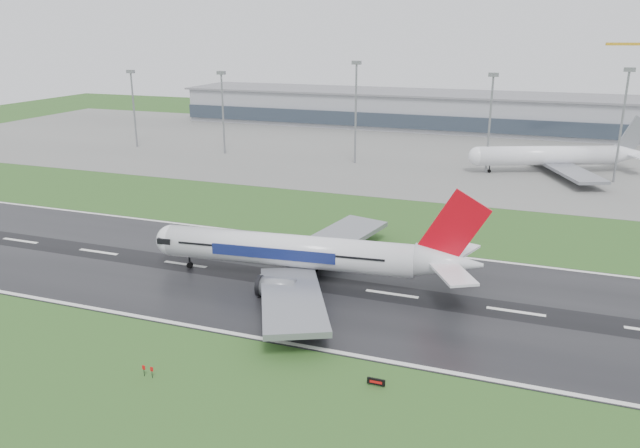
% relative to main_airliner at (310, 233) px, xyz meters
% --- Properties ---
extents(ground, '(520.00, 520.00, 0.00)m').
position_rel_main_airliner_xyz_m(ground, '(-4.92, -1.15, -8.78)').
color(ground, '#264D1C').
rests_on(ground, ground).
extents(runway, '(400.00, 45.00, 0.10)m').
position_rel_main_airliner_xyz_m(runway, '(-4.92, -1.15, -8.73)').
color(runway, black).
rests_on(runway, ground).
extents(apron, '(400.00, 130.00, 0.08)m').
position_rel_main_airliner_xyz_m(apron, '(-4.92, 123.85, -8.74)').
color(apron, slate).
rests_on(apron, ground).
extents(terminal, '(240.00, 36.00, 15.00)m').
position_rel_main_airliner_xyz_m(terminal, '(-4.92, 183.85, -1.28)').
color(terminal, gray).
rests_on(terminal, ground).
extents(main_airliner, '(64.11, 61.61, 17.36)m').
position_rel_main_airliner_xyz_m(main_airliner, '(0.00, 0.00, 0.00)').
color(main_airliner, silver).
rests_on(main_airliner, runway).
extents(parked_airliner, '(72.77, 70.66, 16.65)m').
position_rel_main_airliner_xyz_m(parked_airliner, '(39.97, 106.94, -0.37)').
color(parked_airliner, white).
rests_on(parked_airliner, apron).
extents(runway_sign, '(2.31, 0.53, 1.04)m').
position_rel_main_airliner_xyz_m(runway_sign, '(19.87, -29.18, -8.26)').
color(runway_sign, black).
rests_on(runway_sign, ground).
extents(floodmast_0, '(0.64, 0.64, 27.14)m').
position_rel_main_airliner_xyz_m(floodmast_0, '(-107.71, 98.85, 4.79)').
color(floodmast_0, gray).
rests_on(floodmast_0, ground).
extents(floodmast_1, '(0.64, 0.64, 27.56)m').
position_rel_main_airliner_xyz_m(floodmast_1, '(-70.50, 98.85, 5.00)').
color(floodmast_1, gray).
rests_on(floodmast_1, ground).
extents(floodmast_2, '(0.64, 0.64, 31.77)m').
position_rel_main_airliner_xyz_m(floodmast_2, '(-21.91, 98.85, 7.11)').
color(floodmast_2, gray).
rests_on(floodmast_2, ground).
extents(floodmast_3, '(0.64, 0.64, 29.06)m').
position_rel_main_airliner_xyz_m(floodmast_3, '(20.42, 98.85, 5.75)').
color(floodmast_3, gray).
rests_on(floodmast_3, ground).
extents(floodmast_4, '(0.64, 0.64, 31.28)m').
position_rel_main_airliner_xyz_m(floodmast_4, '(56.60, 98.85, 6.86)').
color(floodmast_4, gray).
rests_on(floodmast_4, ground).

